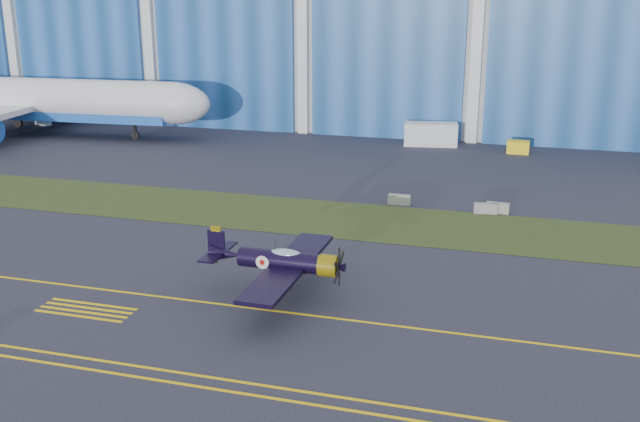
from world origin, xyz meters
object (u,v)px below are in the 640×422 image
(jetliner, at_px, (9,53))
(shipping_container, at_px, (431,134))
(warbird, at_px, (280,260))
(tug, at_px, (518,147))

(jetliner, height_order, shipping_container, jetliner)
(warbird, relative_size, jetliner, 0.19)
(warbird, bearing_deg, shipping_container, 87.46)
(warbird, height_order, shipping_container, warbird)
(jetliner, bearing_deg, shipping_container, 4.10)
(shipping_container, height_order, tug, shipping_container)
(jetliner, bearing_deg, warbird, -43.13)
(jetliner, height_order, tug, jetliner)
(jetliner, xyz_separation_m, shipping_container, (53.47, 7.74, -9.11))
(shipping_container, bearing_deg, warbird, -101.98)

